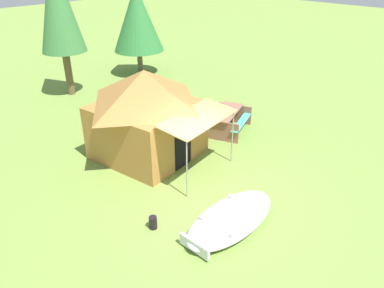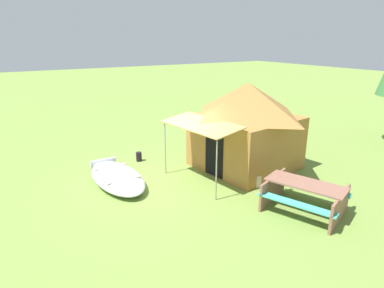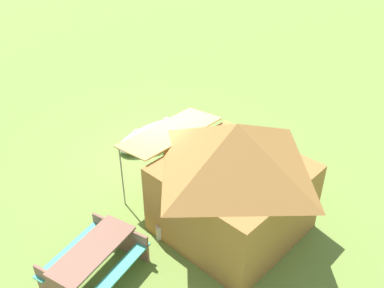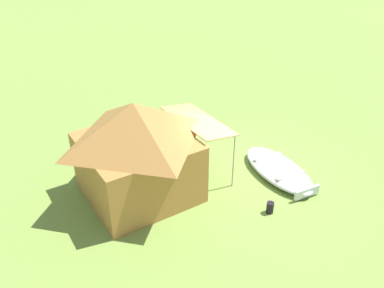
# 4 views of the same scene
# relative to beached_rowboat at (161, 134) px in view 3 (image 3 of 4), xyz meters

# --- Properties ---
(ground_plane) EXTENTS (80.00, 80.00, 0.00)m
(ground_plane) POSITION_rel_beached_rowboat_xyz_m (0.56, 1.30, -0.19)
(ground_plane) COLOR olive
(beached_rowboat) EXTENTS (2.86, 1.34, 0.37)m
(beached_rowboat) POSITION_rel_beached_rowboat_xyz_m (0.00, 0.00, 0.00)
(beached_rowboat) COLOR silver
(beached_rowboat) RESTS_ON ground_plane
(canvas_cabin_tent) EXTENTS (3.39, 4.35, 2.79)m
(canvas_cabin_tent) POSITION_rel_beached_rowboat_xyz_m (0.91, 4.11, 1.26)
(canvas_cabin_tent) COLOR #A87237
(canvas_cabin_tent) RESTS_ON ground_plane
(picnic_table) EXTENTS (2.26, 2.02, 0.75)m
(picnic_table) POSITION_rel_beached_rowboat_xyz_m (4.00, 3.43, 0.28)
(picnic_table) COLOR #8D5E4C
(picnic_table) RESTS_ON ground_plane
(cooler_box) EXTENTS (0.53, 0.62, 0.37)m
(cooler_box) POSITION_rel_beached_rowboat_xyz_m (2.22, 3.26, -0.01)
(cooler_box) COLOR beige
(cooler_box) RESTS_ON ground_plane
(fuel_can) EXTENTS (0.28, 0.28, 0.32)m
(fuel_can) POSITION_rel_beached_rowboat_xyz_m (-1.37, 1.26, -0.03)
(fuel_can) COLOR black
(fuel_can) RESTS_ON ground_plane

